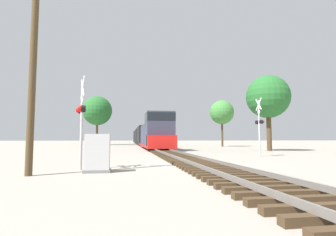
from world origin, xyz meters
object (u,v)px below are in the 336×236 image
Objects in this scene: crossing_signal_far at (259,124)px; tree_mid_background at (222,112)px; relay_cabinet at (98,153)px; freight_train at (143,136)px; utility_pole at (33,55)px; tree_far_right at (268,97)px; tree_deep_background at (97,111)px; crossing_signal_near at (81,114)px.

crossing_signal_far is 0.55× the size of tree_mid_background.
crossing_signal_far is at bearing 35.12° from relay_cabinet.
utility_pole is (-7.06, -47.98, 2.46)m from freight_train.
utility_pole is at bearing -120.67° from tree_mid_background.
tree_far_right is 0.77× the size of tree_deep_background.
tree_deep_background is (-4.68, 48.73, 5.28)m from crossing_signal_near.
utility_pole is at bearing -98.37° from freight_train.
crossing_signal_near is 23.58m from tree_far_right.
utility_pole is (-13.42, -8.41, 1.93)m from crossing_signal_far.
crossing_signal_far is 2.93× the size of relay_cabinet.
tree_mid_background is (0.77, 16.58, -0.07)m from tree_far_right.
tree_mid_background is (18.41, 31.79, 3.57)m from crossing_signal_near.
crossing_signal_far reaches higher than crossing_signal_near.
tree_mid_background is at bearing 133.10° from crossing_signal_near.
freight_train reaches higher than relay_cabinet.
relay_cabinet is 0.18× the size of utility_pole.
utility_pole is at bearing -86.36° from tree_deep_background.
crossing_signal_near is 36.91m from tree_mid_background.
utility_pole is 0.77× the size of tree_deep_background.
tree_deep_background is (-5.53, 49.85, 6.92)m from relay_cabinet.
relay_cabinet is 4.38m from utility_pole.
tree_deep_background is at bearing 123.67° from tree_far_right.
utility_pole is (-1.47, -1.74, 2.02)m from crossing_signal_near.
crossing_signal_near is (-5.59, -46.25, 0.44)m from freight_train.
tree_far_right is at bearing -56.33° from tree_deep_background.
utility_pole reaches higher than crossing_signal_near.
tree_far_right is (5.70, 8.53, 3.55)m from crossing_signal_far.
tree_deep_background is (-10.27, 2.48, 5.71)m from freight_train.
crossing_signal_near is at bearing 121.05° from crossing_signal_far.
tree_far_right is (16.80, 16.33, 5.29)m from relay_cabinet.
crossing_signal_near is 3.04m from utility_pole.
tree_deep_background is (-16.63, 42.05, 5.18)m from crossing_signal_far.
tree_mid_background is at bearing -48.42° from freight_train.
crossing_signal_near is 0.48× the size of tree_far_right.
tree_far_right is at bearing 44.20° from relay_cabinet.
tree_far_right reaches higher than crossing_signal_near.
crossing_signal_far is 26.16m from tree_mid_background.
freight_train is 40.08m from crossing_signal_far.
crossing_signal_far is 13.67m from relay_cabinet.
utility_pole is at bearing -138.45° from tree_far_right.
tree_far_right is (19.12, 16.95, 1.62)m from utility_pole.
freight_train is 48.56m from utility_pole.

